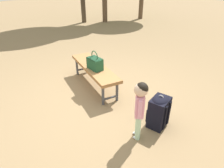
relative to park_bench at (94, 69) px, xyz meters
name	(u,v)px	position (x,y,z in m)	size (l,w,h in m)	color
ground_plane	(104,98)	(0.49, -0.14, -0.39)	(40.00, 40.00, 0.00)	#8C704C
park_bench	(94,69)	(0.00, 0.00, 0.00)	(1.65, 0.75, 0.45)	#9E6B3D
handbag	(95,63)	(0.13, -0.07, 0.18)	(0.33, 0.19, 0.37)	#1E4C2D
child_standing	(140,103)	(1.59, -0.42, 0.19)	(0.19, 0.19, 0.88)	#B2D8B2
backpack_large	(159,110)	(1.61, 0.00, -0.12)	(0.33, 0.36, 0.54)	black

